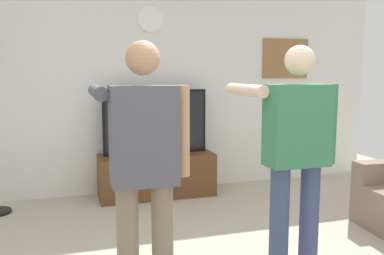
{
  "coord_description": "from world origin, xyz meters",
  "views": [
    {
      "loc": [
        -1.12,
        -2.39,
        1.56
      ],
      "look_at": [
        -0.01,
        1.2,
        1.05
      ],
      "focal_mm": 38.86,
      "sensor_mm": 36.0,
      "label": 1
    }
  ],
  "objects_px": {
    "framed_picture": "(285,59)",
    "person_standing_nearer_couch": "(296,150)",
    "tv_stand": "(157,175)",
    "person_standing_nearer_lamp": "(144,163)",
    "television": "(155,122)",
    "wall_clock": "(150,19)"
  },
  "relations": [
    {
      "from": "framed_picture",
      "to": "person_standing_nearer_couch",
      "type": "height_order",
      "value": "framed_picture"
    },
    {
      "from": "person_standing_nearer_couch",
      "to": "person_standing_nearer_lamp",
      "type": "bearing_deg",
      "value": -177.01
    },
    {
      "from": "framed_picture",
      "to": "person_standing_nearer_lamp",
      "type": "distance_m",
      "value": 3.84
    },
    {
      "from": "framed_picture",
      "to": "person_standing_nearer_couch",
      "type": "bearing_deg",
      "value": -117.95
    },
    {
      "from": "person_standing_nearer_lamp",
      "to": "television",
      "type": "bearing_deg",
      "value": 76.24
    },
    {
      "from": "television",
      "to": "framed_picture",
      "type": "relative_size",
      "value": 1.85
    },
    {
      "from": "wall_clock",
      "to": "person_standing_nearer_lamp",
      "type": "height_order",
      "value": "wall_clock"
    },
    {
      "from": "television",
      "to": "framed_picture",
      "type": "bearing_deg",
      "value": 7.33
    },
    {
      "from": "framed_picture",
      "to": "wall_clock",
      "type": "bearing_deg",
      "value": -179.85
    },
    {
      "from": "television",
      "to": "wall_clock",
      "type": "distance_m",
      "value": 1.3
    },
    {
      "from": "television",
      "to": "person_standing_nearer_couch",
      "type": "relative_size",
      "value": 0.75
    },
    {
      "from": "wall_clock",
      "to": "person_standing_nearer_lamp",
      "type": "bearing_deg",
      "value": -102.59
    },
    {
      "from": "television",
      "to": "person_standing_nearer_lamp",
      "type": "xyz_separation_m",
      "value": [
        -0.62,
        -2.52,
        0.05
      ]
    },
    {
      "from": "framed_picture",
      "to": "person_standing_nearer_couch",
      "type": "relative_size",
      "value": 0.4
    },
    {
      "from": "television",
      "to": "tv_stand",
      "type": "bearing_deg",
      "value": -90.0
    },
    {
      "from": "tv_stand",
      "to": "television",
      "type": "height_order",
      "value": "television"
    },
    {
      "from": "wall_clock",
      "to": "framed_picture",
      "type": "bearing_deg",
      "value": 0.15
    },
    {
      "from": "tv_stand",
      "to": "person_standing_nearer_lamp",
      "type": "relative_size",
      "value": 0.82
    },
    {
      "from": "framed_picture",
      "to": "person_standing_nearer_couch",
      "type": "distance_m",
      "value": 3.16
    },
    {
      "from": "framed_picture",
      "to": "person_standing_nearer_lamp",
      "type": "relative_size",
      "value": 0.4
    },
    {
      "from": "television",
      "to": "person_standing_nearer_couch",
      "type": "height_order",
      "value": "person_standing_nearer_couch"
    },
    {
      "from": "tv_stand",
      "to": "framed_picture",
      "type": "distance_m",
      "value": 2.45
    }
  ]
}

